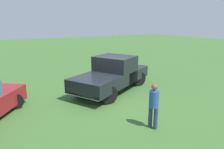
# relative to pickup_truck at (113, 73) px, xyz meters

# --- Properties ---
(ground_plane) EXTENTS (80.00, 80.00, 0.00)m
(ground_plane) POSITION_rel_pickup_truck_xyz_m (-1.03, -0.94, -0.96)
(ground_plane) COLOR #3D662D
(pickup_truck) EXTENTS (5.37, 3.95, 1.84)m
(pickup_truck) POSITION_rel_pickup_truck_xyz_m (0.00, 0.00, 0.00)
(pickup_truck) COLOR black
(pickup_truck) RESTS_ON ground_plane
(person_bystander) EXTENTS (0.42, 0.42, 1.61)m
(person_bystander) POSITION_rel_pickup_truck_xyz_m (-1.05, -4.21, -0.06)
(person_bystander) COLOR navy
(person_bystander) RESTS_ON ground_plane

